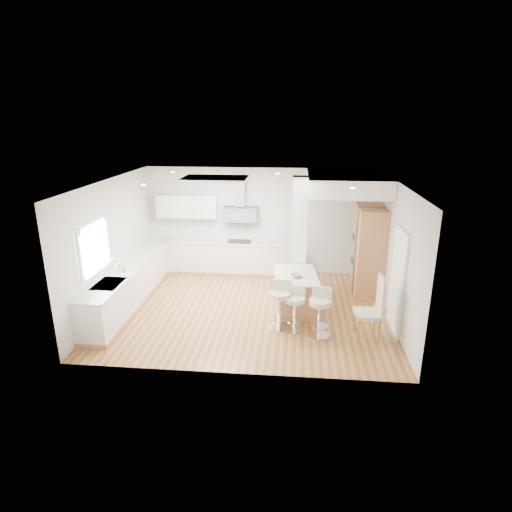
# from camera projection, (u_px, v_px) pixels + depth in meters

# --- Properties ---
(ground) EXTENTS (6.00, 6.00, 0.00)m
(ground) POSITION_uv_depth(u_px,v_px,m) (249.00, 309.00, 9.45)
(ground) COLOR #A5713D
(ground) RESTS_ON ground
(ceiling) EXTENTS (6.00, 5.00, 0.02)m
(ceiling) POSITION_uv_depth(u_px,v_px,m) (249.00, 309.00, 9.45)
(ceiling) COLOR white
(ceiling) RESTS_ON ground
(wall_back) EXTENTS (6.00, 0.04, 2.80)m
(wall_back) POSITION_uv_depth(u_px,v_px,m) (260.00, 221.00, 11.38)
(wall_back) COLOR beige
(wall_back) RESTS_ON ground
(wall_left) EXTENTS (0.04, 5.00, 2.80)m
(wall_left) POSITION_uv_depth(u_px,v_px,m) (112.00, 245.00, 9.29)
(wall_left) COLOR beige
(wall_left) RESTS_ON ground
(wall_right) EXTENTS (0.04, 5.00, 2.80)m
(wall_right) POSITION_uv_depth(u_px,v_px,m) (395.00, 253.00, 8.74)
(wall_right) COLOR beige
(wall_right) RESTS_ON ground
(skylight) EXTENTS (4.10, 2.10, 0.06)m
(skylight) POSITION_uv_depth(u_px,v_px,m) (216.00, 179.00, 9.23)
(skylight) COLOR white
(skylight) RESTS_ON ground
(window_left) EXTENTS (0.06, 1.28, 1.07)m
(window_left) POSITION_uv_depth(u_px,v_px,m) (94.00, 243.00, 8.34)
(window_left) COLOR silver
(window_left) RESTS_ON ground
(doorway_right) EXTENTS (0.05, 1.00, 2.10)m
(doorway_right) POSITION_uv_depth(u_px,v_px,m) (398.00, 281.00, 8.30)
(doorway_right) COLOR #4C433C
(doorway_right) RESTS_ON ground
(counter_left) EXTENTS (0.63, 4.50, 1.35)m
(counter_left) POSITION_uv_depth(u_px,v_px,m) (133.00, 281.00, 9.77)
(counter_left) COLOR tan
(counter_left) RESTS_ON ground
(counter_back) EXTENTS (3.62, 0.63, 2.50)m
(counter_back) POSITION_uv_depth(u_px,v_px,m) (224.00, 248.00, 11.42)
(counter_back) COLOR tan
(counter_back) RESTS_ON ground
(pillar) EXTENTS (0.35, 0.35, 2.80)m
(pillar) POSITION_uv_depth(u_px,v_px,m) (299.00, 238.00, 9.82)
(pillar) COLOR white
(pillar) RESTS_ON ground
(soffit) EXTENTS (1.78, 2.20, 0.40)m
(soffit) POSITION_uv_depth(u_px,v_px,m) (347.00, 183.00, 9.78)
(soffit) COLOR white
(soffit) RESTS_ON ground
(oven_column) EXTENTS (0.63, 1.21, 2.10)m
(oven_column) POSITION_uv_depth(u_px,v_px,m) (368.00, 251.00, 10.04)
(oven_column) COLOR tan
(oven_column) RESTS_ON ground
(peninsula) EXTENTS (1.02, 1.43, 0.89)m
(peninsula) POSITION_uv_depth(u_px,v_px,m) (295.00, 292.00, 9.29)
(peninsula) COLOR tan
(peninsula) RESTS_ON ground
(bar_stool_a) EXTENTS (0.51, 0.51, 0.98)m
(bar_stool_a) POSITION_uv_depth(u_px,v_px,m) (280.00, 302.00, 8.45)
(bar_stool_a) COLOR silver
(bar_stool_a) RESTS_ON ground
(bar_stool_b) EXTENTS (0.46, 0.46, 0.90)m
(bar_stool_b) POSITION_uv_depth(u_px,v_px,m) (295.00, 306.00, 8.37)
(bar_stool_b) COLOR silver
(bar_stool_b) RESTS_ON ground
(bar_stool_c) EXTENTS (0.51, 0.51, 0.96)m
(bar_stool_c) POSITION_uv_depth(u_px,v_px,m) (320.00, 310.00, 8.14)
(bar_stool_c) COLOR silver
(bar_stool_c) RESTS_ON ground
(dining_chair) EXTENTS (0.51, 0.51, 1.25)m
(dining_chair) POSITION_uv_depth(u_px,v_px,m) (374.00, 306.00, 8.02)
(dining_chair) COLOR beige
(dining_chair) RESTS_ON ground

